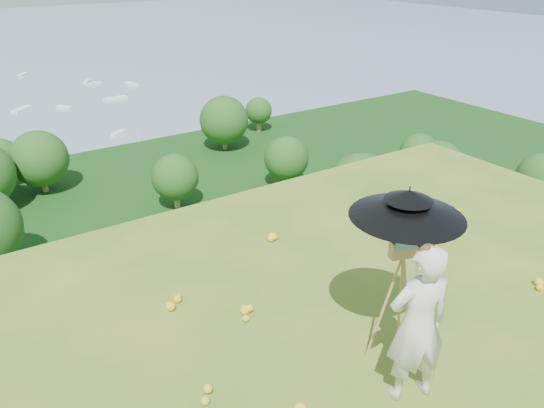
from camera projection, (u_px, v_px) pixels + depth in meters
forest_slope at (63, 400)px, 43.64m from camera, size 140.00×56.00×22.00m
shoreline_tier at (1, 260)px, 76.73m from camera, size 170.00×28.00×8.00m
slope_trees at (29, 254)px, 37.61m from camera, size 110.00×50.00×6.00m
painter at (418, 324)px, 5.47m from camera, size 0.79×0.64×1.89m
field_easel at (398, 296)px, 6.05m from camera, size 0.82×0.82×1.73m
sun_umbrella at (406, 221)px, 5.66m from camera, size 1.63×1.63×0.80m
painter_cap at (429, 250)px, 5.08m from camera, size 0.28×0.31×0.10m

